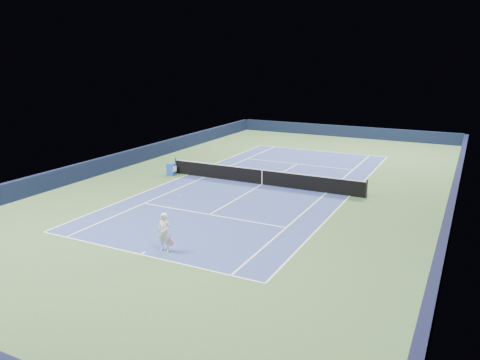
% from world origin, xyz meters
% --- Properties ---
extents(ground, '(40.00, 40.00, 0.00)m').
position_xyz_m(ground, '(0.00, 0.00, 0.00)').
color(ground, '#3C5C32').
rests_on(ground, ground).
extents(wall_far, '(22.00, 0.35, 1.10)m').
position_xyz_m(wall_far, '(0.00, 19.82, 0.55)').
color(wall_far, black).
rests_on(wall_far, ground).
extents(wall_right, '(0.35, 40.00, 1.10)m').
position_xyz_m(wall_right, '(10.82, 0.00, 0.55)').
color(wall_right, black).
rests_on(wall_right, ground).
extents(wall_left, '(0.35, 40.00, 1.10)m').
position_xyz_m(wall_left, '(-10.82, 0.00, 0.55)').
color(wall_left, '#101732').
rests_on(wall_left, ground).
extents(court_surface, '(10.97, 23.77, 0.01)m').
position_xyz_m(court_surface, '(0.00, 0.00, 0.00)').
color(court_surface, navy).
rests_on(court_surface, ground).
extents(baseline_far, '(10.97, 0.08, 0.00)m').
position_xyz_m(baseline_far, '(0.00, 11.88, 0.01)').
color(baseline_far, white).
rests_on(baseline_far, ground).
extents(baseline_near, '(10.97, 0.08, 0.00)m').
position_xyz_m(baseline_near, '(0.00, -11.88, 0.01)').
color(baseline_near, white).
rests_on(baseline_near, ground).
extents(sideline_doubles_right, '(0.08, 23.77, 0.00)m').
position_xyz_m(sideline_doubles_right, '(5.49, 0.00, 0.01)').
color(sideline_doubles_right, white).
rests_on(sideline_doubles_right, ground).
extents(sideline_doubles_left, '(0.08, 23.77, 0.00)m').
position_xyz_m(sideline_doubles_left, '(-5.49, 0.00, 0.01)').
color(sideline_doubles_left, white).
rests_on(sideline_doubles_left, ground).
extents(sideline_singles_right, '(0.08, 23.77, 0.00)m').
position_xyz_m(sideline_singles_right, '(4.12, 0.00, 0.01)').
color(sideline_singles_right, white).
rests_on(sideline_singles_right, ground).
extents(sideline_singles_left, '(0.08, 23.77, 0.00)m').
position_xyz_m(sideline_singles_left, '(-4.12, 0.00, 0.01)').
color(sideline_singles_left, white).
rests_on(sideline_singles_left, ground).
extents(service_line_far, '(8.23, 0.08, 0.00)m').
position_xyz_m(service_line_far, '(0.00, 6.40, 0.01)').
color(service_line_far, white).
rests_on(service_line_far, ground).
extents(service_line_near, '(8.23, 0.08, 0.00)m').
position_xyz_m(service_line_near, '(0.00, -6.40, 0.01)').
color(service_line_near, white).
rests_on(service_line_near, ground).
extents(center_service_line, '(0.08, 12.80, 0.00)m').
position_xyz_m(center_service_line, '(0.00, 0.00, 0.01)').
color(center_service_line, white).
rests_on(center_service_line, ground).
extents(center_mark_far, '(0.08, 0.30, 0.00)m').
position_xyz_m(center_mark_far, '(0.00, 11.73, 0.01)').
color(center_mark_far, white).
rests_on(center_mark_far, ground).
extents(center_mark_near, '(0.08, 0.30, 0.00)m').
position_xyz_m(center_mark_near, '(0.00, -11.73, 0.01)').
color(center_mark_near, white).
rests_on(center_mark_near, ground).
extents(tennis_net, '(12.90, 0.10, 1.07)m').
position_xyz_m(tennis_net, '(0.00, 0.00, 0.50)').
color(tennis_net, black).
rests_on(tennis_net, ground).
extents(sponsor_cube, '(0.57, 0.47, 0.80)m').
position_xyz_m(sponsor_cube, '(-6.40, -0.57, 0.40)').
color(sponsor_cube, blue).
rests_on(sponsor_cube, ground).
extents(tennis_player, '(0.77, 1.24, 2.14)m').
position_xyz_m(tennis_player, '(0.69, -11.15, 0.81)').
color(tennis_player, white).
rests_on(tennis_player, ground).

